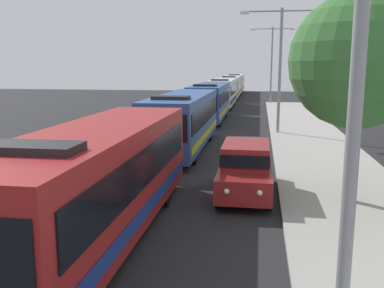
% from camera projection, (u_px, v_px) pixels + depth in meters
% --- Properties ---
extents(bus_lead, '(2.58, 10.89, 3.21)m').
position_uv_depth(bus_lead, '(100.00, 178.00, 11.35)').
color(bus_lead, maroon).
rests_on(bus_lead, ground_plane).
extents(bus_second_in_line, '(2.58, 11.17, 3.21)m').
position_uv_depth(bus_second_in_line, '(184.00, 119.00, 23.67)').
color(bus_second_in_line, '#284C8C').
rests_on(bus_second_in_line, ground_plane).
extents(bus_middle, '(2.58, 10.53, 3.21)m').
position_uv_depth(bus_middle, '(210.00, 101.00, 35.88)').
color(bus_middle, '#284C8C').
rests_on(bus_middle, ground_plane).
extents(bus_fourth_in_line, '(2.58, 11.17, 3.21)m').
position_uv_depth(bus_fourth_in_line, '(222.00, 92.00, 47.80)').
color(bus_fourth_in_line, silver).
rests_on(bus_fourth_in_line, ground_plane).
extents(bus_rear, '(2.58, 11.54, 3.21)m').
position_uv_depth(bus_rear, '(230.00, 86.00, 60.24)').
color(bus_rear, silver).
rests_on(bus_rear, ground_plane).
extents(bus_tail_end, '(2.58, 12.12, 3.21)m').
position_uv_depth(bus_tail_end, '(235.00, 83.00, 71.98)').
color(bus_tail_end, silver).
rests_on(bus_tail_end, ground_plane).
extents(white_suv, '(1.86, 4.63, 1.90)m').
position_uv_depth(white_suv, '(246.00, 167.00, 15.39)').
color(white_suv, maroon).
rests_on(white_suv, ground_plane).
extents(streetlamp_near, '(6.35, 0.28, 8.55)m').
position_uv_depth(streetlamp_near, '(362.00, 5.00, 5.50)').
color(streetlamp_near, gray).
rests_on(streetlamp_near, sidewalk).
extents(streetlamp_mid, '(5.38, 0.28, 8.15)m').
position_uv_depth(streetlamp_mid, '(280.00, 58.00, 28.31)').
color(streetlamp_mid, gray).
rests_on(streetlamp_mid, sidewalk).
extents(streetlamp_far, '(5.08, 0.28, 8.90)m').
position_uv_depth(streetlamp_far, '(272.00, 58.00, 50.99)').
color(streetlamp_far, gray).
rests_on(streetlamp_far, sidewalk).
extents(roadside_tree, '(4.33, 4.33, 6.78)m').
position_uv_depth(roadside_tree, '(357.00, 62.00, 13.64)').
color(roadside_tree, '#4C3823').
rests_on(roadside_tree, sidewalk).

